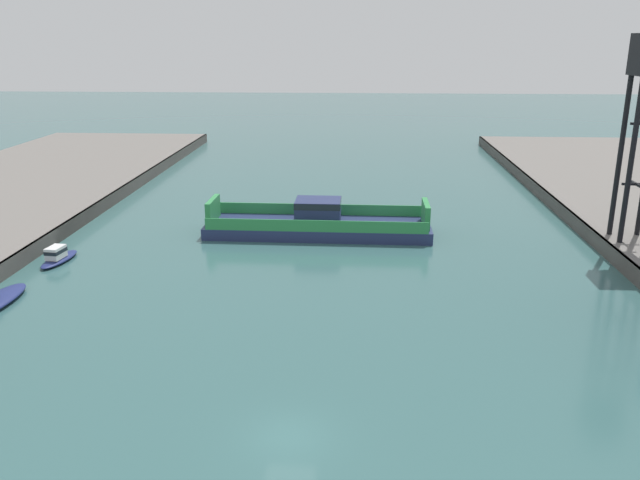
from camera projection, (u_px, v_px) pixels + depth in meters
name	position (u px, v px, depth m)	size (l,w,h in m)	color
ground_plane	(289.00, 438.00, 30.83)	(400.00, 400.00, 0.00)	#335B5B
chain_ferry	(318.00, 223.00, 62.49)	(21.59, 6.44, 3.41)	navy
moored_boat_mid_left	(58.00, 256.00, 54.68)	(2.14, 5.08, 1.45)	navy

